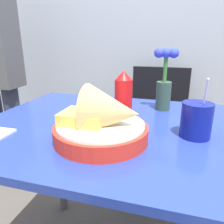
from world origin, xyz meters
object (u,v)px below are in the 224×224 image
(chair_far_window, at_px, (157,121))
(ketchup_bottle, at_px, (123,94))
(flower_vase, at_px, (164,82))
(food_basket, at_px, (105,122))
(drink_cup, at_px, (196,121))

(chair_far_window, bearing_deg, ketchup_bottle, -97.93)
(flower_vase, bearing_deg, chair_far_window, 95.73)
(flower_vase, bearing_deg, food_basket, -111.63)
(food_basket, xyz_separation_m, drink_cup, (0.27, 0.11, -0.01))
(food_basket, relative_size, drink_cup, 1.50)
(chair_far_window, height_order, ketchup_bottle, ketchup_bottle)
(drink_cup, relative_size, flower_vase, 0.72)
(chair_far_window, relative_size, ketchup_bottle, 4.82)
(chair_far_window, bearing_deg, food_basket, -95.80)
(ketchup_bottle, distance_m, flower_vase, 0.20)
(food_basket, xyz_separation_m, flower_vase, (0.15, 0.38, 0.06))
(drink_cup, bearing_deg, ketchup_bottle, 153.83)
(ketchup_bottle, bearing_deg, chair_far_window, 82.07)
(food_basket, distance_m, flower_vase, 0.41)
(food_basket, bearing_deg, flower_vase, 68.37)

